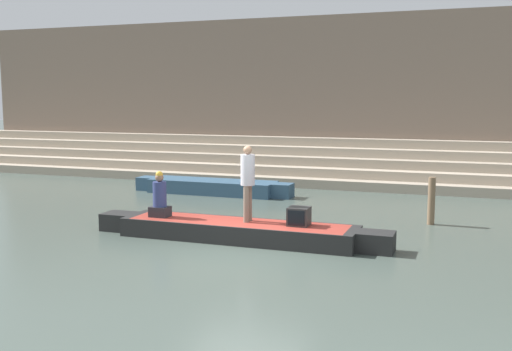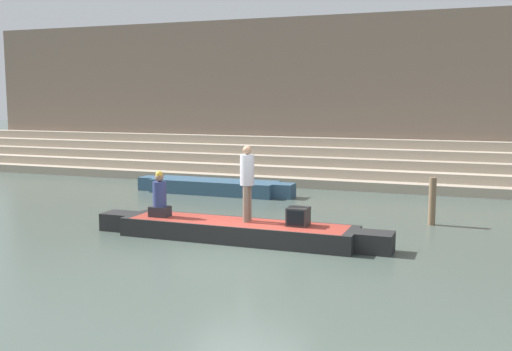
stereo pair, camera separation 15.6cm
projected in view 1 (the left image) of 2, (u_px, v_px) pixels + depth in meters
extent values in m
plane|color=#47544C|center=(244.00, 251.00, 12.50)|extent=(120.00, 120.00, 0.00)
cube|color=tan|center=(344.00, 180.00, 22.10)|extent=(36.00, 3.01, 0.33)
cube|color=#B2A28D|center=(346.00, 170.00, 22.34)|extent=(36.00, 2.41, 0.33)
cube|color=tan|center=(348.00, 161.00, 22.58)|extent=(36.00, 1.81, 0.33)
cube|color=#B2A28D|center=(350.00, 152.00, 22.82)|extent=(36.00, 1.21, 0.33)
cube|color=tan|center=(351.00, 143.00, 23.06)|extent=(36.00, 0.60, 0.33)
cube|color=#7F6B5B|center=(357.00, 98.00, 23.68)|extent=(34.20, 1.20, 6.37)
cube|color=#4C4037|center=(352.00, 172.00, 23.47)|extent=(34.20, 0.12, 0.60)
cube|color=black|center=(238.00, 231.00, 13.44)|extent=(5.41, 1.16, 0.42)
cube|color=#993328|center=(238.00, 223.00, 13.42)|extent=(4.97, 1.06, 0.05)
cube|color=black|center=(376.00, 242.00, 12.40)|extent=(0.76, 0.64, 0.42)
cube|color=black|center=(120.00, 221.00, 14.48)|extent=(0.76, 0.64, 0.42)
cylinder|color=olive|center=(217.00, 218.00, 14.33)|extent=(2.21, 0.04, 0.04)
cylinder|color=#756656|center=(249.00, 203.00, 13.47)|extent=(0.13, 0.13, 0.82)
cylinder|color=#756656|center=(246.00, 204.00, 13.31)|extent=(0.13, 0.13, 0.82)
cylinder|color=#B2B2BC|center=(248.00, 170.00, 13.29)|extent=(0.32, 0.32, 0.69)
sphere|color=#8C664C|center=(248.00, 150.00, 13.24)|extent=(0.20, 0.20, 0.20)
cube|color=#28282D|center=(160.00, 212.00, 13.97)|extent=(0.44, 0.35, 0.24)
cylinder|color=navy|center=(160.00, 194.00, 13.92)|extent=(0.32, 0.32, 0.58)
sphere|color=#8C664C|center=(159.00, 178.00, 13.87)|extent=(0.20, 0.20, 0.20)
sphere|color=gold|center=(159.00, 175.00, 13.86)|extent=(0.17, 0.17, 0.17)
cube|color=#2D2D2D|center=(299.00, 216.00, 13.00)|extent=(0.45, 0.44, 0.40)
cube|color=black|center=(296.00, 218.00, 12.80)|extent=(0.37, 0.02, 0.32)
cube|color=#33516B|center=(213.00, 187.00, 19.99)|extent=(4.31, 1.19, 0.45)
cube|color=tan|center=(212.00, 181.00, 19.96)|extent=(3.96, 1.09, 0.05)
cube|color=#33516B|center=(283.00, 191.00, 19.16)|extent=(0.60, 0.66, 0.45)
cube|color=#33516B|center=(148.00, 183.00, 20.82)|extent=(0.60, 0.66, 0.45)
cylinder|color=brown|center=(431.00, 201.00, 15.05)|extent=(0.18, 0.18, 1.21)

